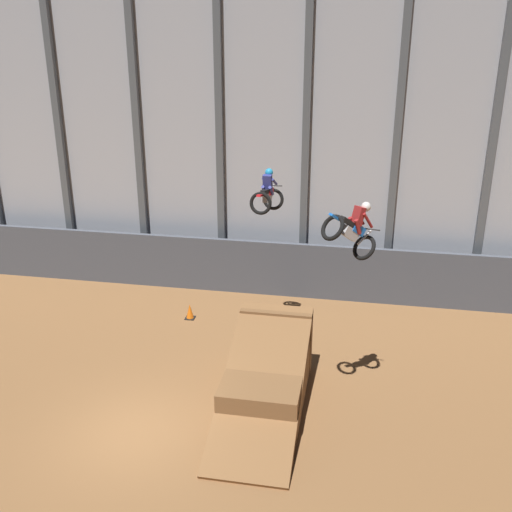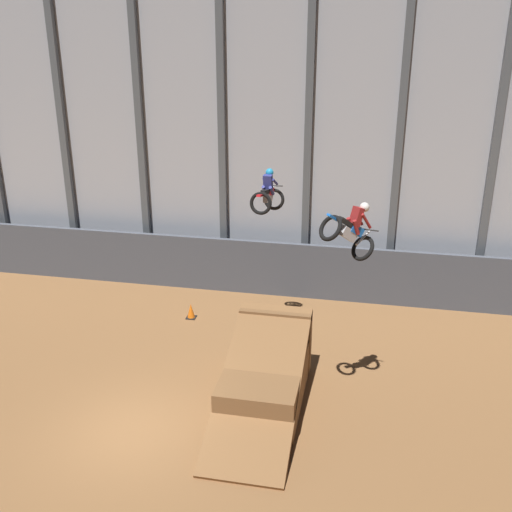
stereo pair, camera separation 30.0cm
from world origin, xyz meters
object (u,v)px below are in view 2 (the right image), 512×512
Objects in this scene: traffic_cone_near_ramp at (191,311)px; rider_bike_left_air at (268,194)px; dirt_ramp at (266,375)px; rider_bike_right_air at (351,231)px.

rider_bike_left_air is at bearing -13.83° from traffic_cone_near_ramp.
rider_bike_right_air reaches higher than dirt_ramp.
dirt_ramp is 3.30× the size of rider_bike_right_air.
dirt_ramp is 5.82m from rider_bike_left_air.
dirt_ramp is at bearing -71.84° from rider_bike_left_air.
rider_bike_right_air reaches higher than traffic_cone_near_ramp.
rider_bike_right_air is (2.85, -3.49, 0.12)m from rider_bike_left_air.
traffic_cone_near_ramp is (-3.04, 0.75, -4.89)m from rider_bike_left_air.
rider_bike_left_air is at bearing 100.10° from dirt_ramp.
traffic_cone_near_ramp is at bearing 174.24° from rider_bike_left_air.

